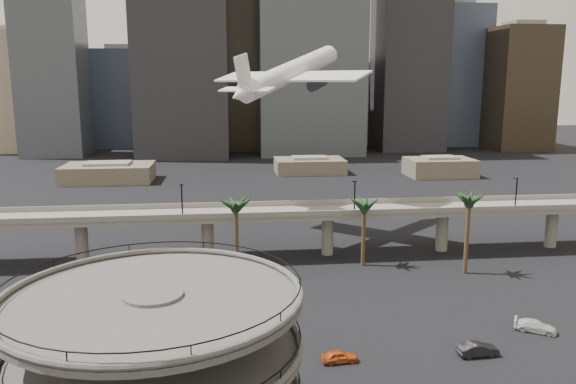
{
  "coord_description": "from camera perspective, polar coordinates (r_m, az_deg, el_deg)",
  "views": [
    {
      "loc": [
        -7.51,
        -43.78,
        31.48
      ],
      "look_at": [
        0.58,
        28.0,
        17.31
      ],
      "focal_mm": 35.0,
      "sensor_mm": 36.0,
      "label": 1
    }
  ],
  "objects": [
    {
      "name": "palm_trees",
      "position": [
        93.19,
        7.08,
        -1.41
      ],
      "size": [
        42.4,
        10.4,
        14.0
      ],
      "color": "#4C3720",
      "rests_on": "ground"
    },
    {
      "name": "car_b",
      "position": [
        71.61,
        18.74,
        -14.9
      ],
      "size": [
        4.9,
        1.96,
        1.58
      ],
      "primitive_type": "imported",
      "rotation": [
        0.0,
        0.0,
        1.63
      ],
      "color": "black",
      "rests_on": "ground"
    },
    {
      "name": "skyline",
      "position": [
        262.13,
        -1.52,
        13.76
      ],
      "size": [
        269.0,
        86.0,
        119.4
      ],
      "color": "gray",
      "rests_on": "ground"
    },
    {
      "name": "car_c",
      "position": [
        80.49,
        23.84,
        -12.35
      ],
      "size": [
        5.46,
        4.44,
        1.49
      ],
      "primitive_type": "imported",
      "rotation": [
        0.0,
        0.0,
        1.02
      ],
      "color": "silver",
      "rests_on": "ground"
    },
    {
      "name": "overpass",
      "position": [
        101.96,
        -2.03,
        -2.6
      ],
      "size": [
        130.0,
        9.3,
        14.7
      ],
      "color": "slate",
      "rests_on": "ground"
    },
    {
      "name": "parking_ramp",
      "position": [
        45.62,
        -13.17,
        -17.54
      ],
      "size": [
        22.2,
        22.2,
        17.35
      ],
      "color": "#484543",
      "rests_on": "ground"
    },
    {
      "name": "low_buildings",
      "position": [
        188.81,
        -1.99,
        2.38
      ],
      "size": [
        135.0,
        27.5,
        6.8
      ],
      "color": "#665D4B",
      "rests_on": "ground"
    },
    {
      "name": "airborne_jet",
      "position": [
        115.45,
        0.28,
        12.01
      ],
      "size": [
        30.16,
        31.75,
        13.37
      ],
      "rotation": [
        0.0,
        -0.25,
        0.86
      ],
      "color": "silver",
      "rests_on": "ground"
    },
    {
      "name": "car_a",
      "position": [
        67.0,
        5.23,
        -16.29
      ],
      "size": [
        4.24,
        1.97,
        1.41
      ],
      "primitive_type": "imported",
      "rotation": [
        0.0,
        0.0,
        1.65
      ],
      "color": "#C1521B",
      "rests_on": "ground"
    }
  ]
}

